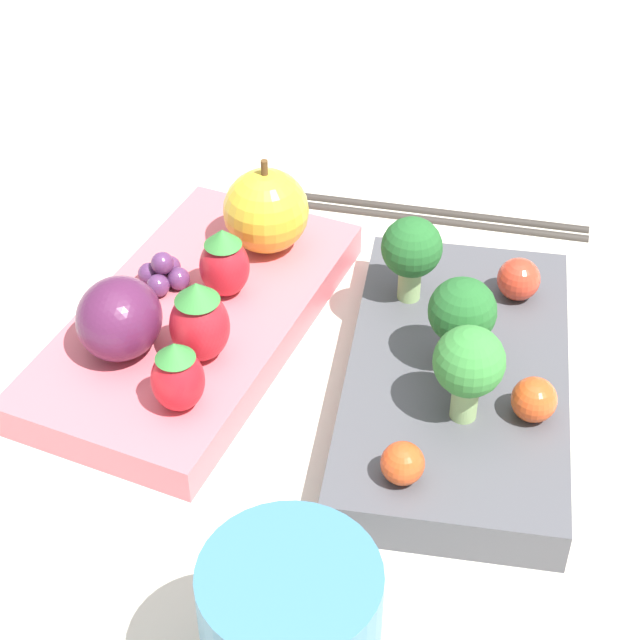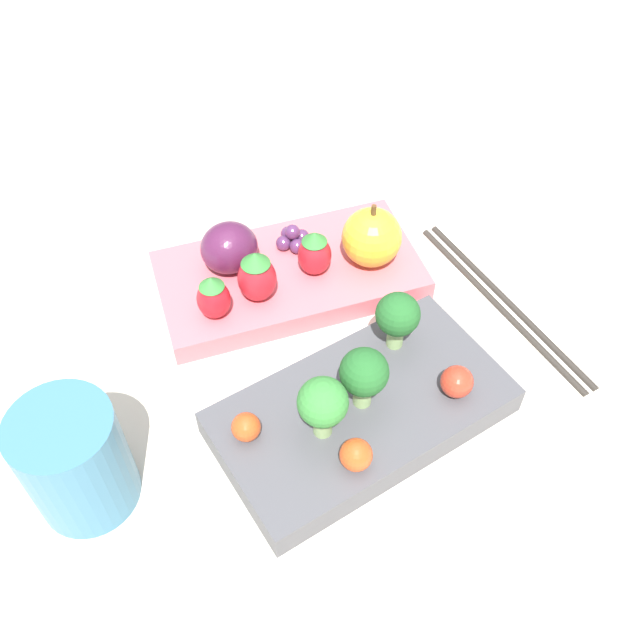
% 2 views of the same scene
% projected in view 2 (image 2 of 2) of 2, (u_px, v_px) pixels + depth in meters
% --- Properties ---
extents(ground_plane, '(4.00, 4.00, 0.00)m').
position_uv_depth(ground_plane, '(315.00, 350.00, 0.57)').
color(ground_plane, beige).
extents(bento_box_savoury, '(0.22, 0.13, 0.02)m').
position_uv_depth(bento_box_savoury, '(356.00, 414.00, 0.52)').
color(bento_box_savoury, '#4C4C51').
rests_on(bento_box_savoury, ground_plane).
extents(bento_box_fruit, '(0.23, 0.15, 0.02)m').
position_uv_depth(bento_box_fruit, '(289.00, 276.00, 0.61)').
color(bento_box_fruit, '#DB6670').
rests_on(bento_box_fruit, ground_plane).
extents(broccoli_floret_0, '(0.03, 0.03, 0.05)m').
position_uv_depth(broccoli_floret_0, '(364.00, 374.00, 0.48)').
color(broccoli_floret_0, '#93B770').
rests_on(broccoli_floret_0, bento_box_savoury).
extents(broccoli_floret_1, '(0.03, 0.03, 0.05)m').
position_uv_depth(broccoli_floret_1, '(323.00, 404.00, 0.47)').
color(broccoli_floret_1, '#93B770').
rests_on(broccoli_floret_1, bento_box_savoury).
extents(broccoli_floret_2, '(0.03, 0.03, 0.05)m').
position_uv_depth(broccoli_floret_2, '(398.00, 316.00, 0.52)').
color(broccoli_floret_2, '#93B770').
rests_on(broccoli_floret_2, bento_box_savoury).
extents(cherry_tomato_0, '(0.02, 0.02, 0.02)m').
position_uv_depth(cherry_tomato_0, '(246.00, 427.00, 0.48)').
color(cherry_tomato_0, '#DB4C1E').
rests_on(cherry_tomato_0, bento_box_savoury).
extents(cherry_tomato_1, '(0.02, 0.02, 0.02)m').
position_uv_depth(cherry_tomato_1, '(356.00, 455.00, 0.47)').
color(cherry_tomato_1, '#DB4C1E').
rests_on(cherry_tomato_1, bento_box_savoury).
extents(cherry_tomato_2, '(0.02, 0.02, 0.02)m').
position_uv_depth(cherry_tomato_2, '(457.00, 382.00, 0.50)').
color(cherry_tomato_2, red).
rests_on(cherry_tomato_2, bento_box_savoury).
extents(apple, '(0.05, 0.05, 0.06)m').
position_uv_depth(apple, '(372.00, 237.00, 0.59)').
color(apple, gold).
rests_on(apple, bento_box_fruit).
extents(strawberry_0, '(0.03, 0.03, 0.04)m').
position_uv_depth(strawberry_0, '(315.00, 253.00, 0.58)').
color(strawberry_0, red).
rests_on(strawberry_0, bento_box_fruit).
extents(strawberry_1, '(0.03, 0.03, 0.04)m').
position_uv_depth(strawberry_1, '(213.00, 297.00, 0.55)').
color(strawberry_1, red).
rests_on(strawberry_1, bento_box_fruit).
extents(strawberry_2, '(0.03, 0.03, 0.05)m').
position_uv_depth(strawberry_2, '(257.00, 276.00, 0.56)').
color(strawberry_2, red).
rests_on(strawberry_2, bento_box_fruit).
extents(plum, '(0.05, 0.04, 0.04)m').
position_uv_depth(plum, '(229.00, 248.00, 0.59)').
color(plum, '#511E42').
rests_on(plum, bento_box_fruit).
extents(grape_cluster, '(0.03, 0.03, 0.02)m').
position_uv_depth(grape_cluster, '(293.00, 238.00, 0.61)').
color(grape_cluster, '#562D5B').
rests_on(grape_cluster, bento_box_fruit).
extents(drinking_cup, '(0.07, 0.07, 0.09)m').
position_uv_depth(drinking_cup, '(75.00, 461.00, 0.45)').
color(drinking_cup, teal).
rests_on(drinking_cup, ground_plane).
extents(chopsticks_pair, '(0.03, 0.21, 0.01)m').
position_uv_depth(chopsticks_pair, '(503.00, 301.00, 0.60)').
color(chopsticks_pair, '#332D28').
rests_on(chopsticks_pair, ground_plane).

